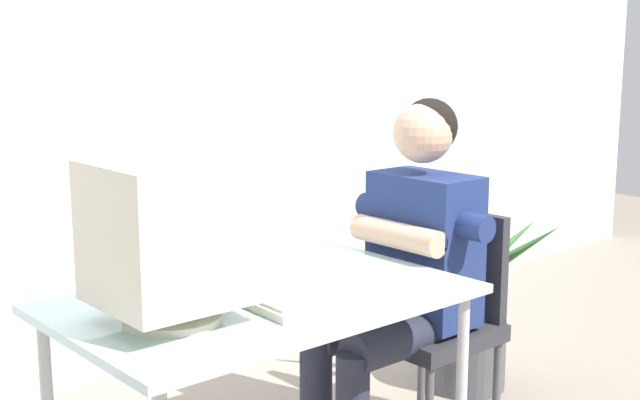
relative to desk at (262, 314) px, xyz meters
name	(u,v)px	position (x,y,z in m)	size (l,w,h in m)	color
wall_back	(115,27)	(0.30, 1.40, 0.84)	(8.00, 0.10, 3.00)	silver
desk	(262,314)	(0.00, 0.00, 0.00)	(1.18, 0.75, 0.72)	#B7B7BC
crt_monitor	(171,234)	(-0.32, -0.05, 0.30)	(0.38, 0.35, 0.42)	beige
keyboard	(258,294)	(-0.04, -0.03, 0.08)	(0.18, 0.47, 0.03)	beige
office_chair	(438,312)	(0.83, 0.05, -0.19)	(0.42, 0.42, 0.83)	#4C4C51
person_seated	(403,266)	(0.64, 0.05, 0.02)	(0.72, 0.57, 1.25)	navy
potted_plant	(466,312)	(1.26, 0.27, -0.33)	(0.82, 0.79, 0.82)	#4C4C51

